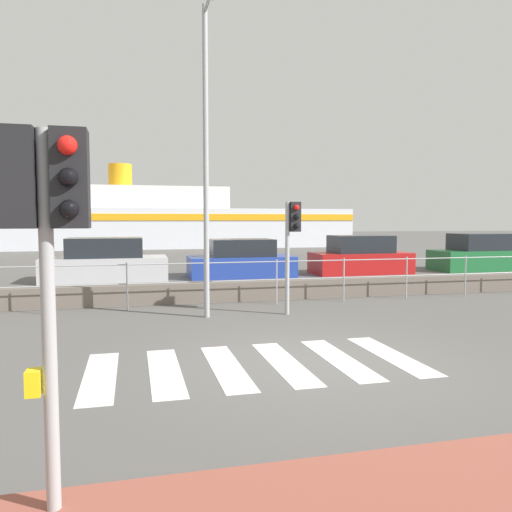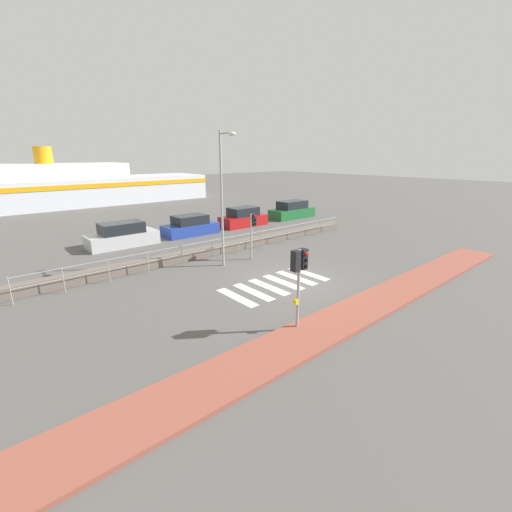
% 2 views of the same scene
% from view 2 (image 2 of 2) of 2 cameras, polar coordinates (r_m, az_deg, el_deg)
% --- Properties ---
extents(ground_plane, '(160.00, 160.00, 0.00)m').
position_cam_2_polar(ground_plane, '(16.29, 5.59, -4.01)').
color(ground_plane, '#565451').
extents(sidewalk_brick, '(24.00, 1.80, 0.12)m').
position_cam_2_polar(sidewalk_brick, '(13.98, 17.89, -8.09)').
color(sidewalk_brick, '#934C3D').
rests_on(sidewalk_brick, ground_plane).
extents(crosswalk, '(4.95, 2.40, 0.01)m').
position_cam_2_polar(crosswalk, '(15.70, 3.32, -4.75)').
color(crosswalk, silver).
rests_on(crosswalk, ground_plane).
extents(seawall, '(22.91, 0.55, 0.52)m').
position_cam_2_polar(seawall, '(20.62, -6.50, 1.14)').
color(seawall, '#6B6056').
rests_on(seawall, ground_plane).
extents(harbor_fence, '(20.66, 0.04, 1.17)m').
position_cam_2_polar(harbor_fence, '(19.80, -5.12, 2.06)').
color(harbor_fence, '#9EA0A3').
rests_on(harbor_fence, ground_plane).
extents(traffic_light_near, '(0.58, 0.41, 2.81)m').
position_cam_2_polar(traffic_light_near, '(11.09, 7.18, -2.01)').
color(traffic_light_near, '#9EA0A3').
rests_on(traffic_light_near, ground_plane).
extents(traffic_light_far, '(0.34, 0.32, 2.60)m').
position_cam_2_polar(traffic_light_far, '(18.99, -0.53, 5.03)').
color(traffic_light_far, '#9EA0A3').
rests_on(traffic_light_far, ground_plane).
extents(streetlamp, '(0.32, 1.24, 6.82)m').
position_cam_2_polar(streetlamp, '(17.40, -5.39, 11.45)').
color(streetlamp, '#9EA0A3').
rests_on(streetlamp, ground_plane).
extents(ferry_boat, '(29.40, 7.12, 6.55)m').
position_cam_2_polar(ferry_boat, '(45.62, -27.78, 10.06)').
color(ferry_boat, silver).
rests_on(ferry_boat, ground_plane).
extents(parked_car_silver, '(4.34, 1.84, 1.55)m').
position_cam_2_polar(parked_car_silver, '(23.75, -21.39, 3.14)').
color(parked_car_silver, '#BCBCC1').
rests_on(parked_car_silver, ground_plane).
extents(parked_car_blue, '(4.01, 1.79, 1.45)m').
position_cam_2_polar(parked_car_blue, '(25.77, -10.88, 4.87)').
color(parked_car_blue, '#233D9E').
rests_on(parked_car_blue, ground_plane).
extents(parked_car_red, '(3.99, 1.72, 1.55)m').
position_cam_2_polar(parked_car_red, '(28.51, -2.15, 6.35)').
color(parked_car_red, '#B21919').
rests_on(parked_car_red, ground_plane).
extents(parked_car_green, '(4.55, 1.77, 1.60)m').
position_cam_2_polar(parked_car_green, '(32.41, 6.03, 7.54)').
color(parked_car_green, '#1E6633').
rests_on(parked_car_green, ground_plane).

